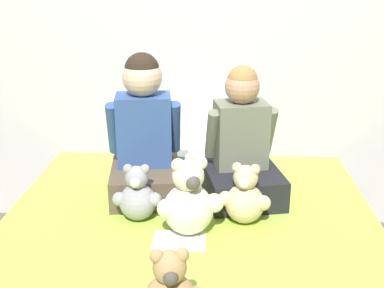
{
  "coord_description": "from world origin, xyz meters",
  "views": [
    {
      "loc": [
        0.1,
        -1.64,
        1.48
      ],
      "look_at": [
        0.0,
        0.36,
        0.75
      ],
      "focal_mm": 45.0,
      "sensor_mm": 36.0,
      "label": 1
    }
  ],
  "objects_px": {
    "child_on_left": "(144,138)",
    "sign_card": "(179,241)",
    "child_on_right": "(242,149)",
    "pillow_at_headboard": "(196,156)",
    "teddy_bear_held_by_right_child": "(245,198)",
    "teddy_bear_between_children": "(190,202)",
    "teddy_bear_held_by_left_child": "(137,196)"
  },
  "relations": [
    {
      "from": "teddy_bear_held_by_right_child",
      "to": "pillow_at_headboard",
      "type": "relative_size",
      "value": 0.58
    },
    {
      "from": "child_on_left",
      "to": "sign_card",
      "type": "relative_size",
      "value": 3.18
    },
    {
      "from": "child_on_right",
      "to": "teddy_bear_held_by_right_child",
      "type": "relative_size",
      "value": 2.31
    },
    {
      "from": "child_on_left",
      "to": "teddy_bear_held_by_left_child",
      "type": "relative_size",
      "value": 2.65
    },
    {
      "from": "child_on_left",
      "to": "teddy_bear_held_by_right_child",
      "type": "distance_m",
      "value": 0.55
    },
    {
      "from": "sign_card",
      "to": "teddy_bear_held_by_right_child",
      "type": "bearing_deg",
      "value": 33.62
    },
    {
      "from": "teddy_bear_held_by_left_child",
      "to": "teddy_bear_held_by_right_child",
      "type": "height_order",
      "value": "teddy_bear_held_by_right_child"
    },
    {
      "from": "sign_card",
      "to": "teddy_bear_held_by_left_child",
      "type": "bearing_deg",
      "value": 137.55
    },
    {
      "from": "teddy_bear_held_by_right_child",
      "to": "child_on_left",
      "type": "bearing_deg",
      "value": 161.46
    },
    {
      "from": "teddy_bear_held_by_left_child",
      "to": "teddy_bear_held_by_right_child",
      "type": "relative_size",
      "value": 0.95
    },
    {
      "from": "child_on_left",
      "to": "pillow_at_headboard",
      "type": "distance_m",
      "value": 0.46
    },
    {
      "from": "teddy_bear_between_children",
      "to": "child_on_left",
      "type": "bearing_deg",
      "value": 105.05
    },
    {
      "from": "teddy_bear_held_by_left_child",
      "to": "teddy_bear_between_children",
      "type": "relative_size",
      "value": 0.77
    },
    {
      "from": "teddy_bear_between_children",
      "to": "sign_card",
      "type": "relative_size",
      "value": 1.55
    },
    {
      "from": "child_on_left",
      "to": "teddy_bear_held_by_right_child",
      "type": "relative_size",
      "value": 2.51
    },
    {
      "from": "child_on_left",
      "to": "teddy_bear_held_by_left_child",
      "type": "bearing_deg",
      "value": -96.44
    },
    {
      "from": "child_on_right",
      "to": "sign_card",
      "type": "relative_size",
      "value": 2.93
    },
    {
      "from": "child_on_left",
      "to": "pillow_at_headboard",
      "type": "bearing_deg",
      "value": 48.84
    },
    {
      "from": "teddy_bear_between_children",
      "to": "teddy_bear_held_by_left_child",
      "type": "bearing_deg",
      "value": 138.91
    },
    {
      "from": "pillow_at_headboard",
      "to": "sign_card",
      "type": "distance_m",
      "value": 0.78
    },
    {
      "from": "child_on_right",
      "to": "teddy_bear_between_children",
      "type": "height_order",
      "value": "child_on_right"
    },
    {
      "from": "sign_card",
      "to": "child_on_left",
      "type": "bearing_deg",
      "value": 113.88
    },
    {
      "from": "child_on_right",
      "to": "teddy_bear_held_by_right_child",
      "type": "height_order",
      "value": "child_on_right"
    },
    {
      "from": "teddy_bear_held_by_right_child",
      "to": "sign_card",
      "type": "height_order",
      "value": "teddy_bear_held_by_right_child"
    },
    {
      "from": "child_on_left",
      "to": "pillow_at_headboard",
      "type": "xyz_separation_m",
      "value": [
        0.23,
        0.34,
        -0.22
      ]
    },
    {
      "from": "teddy_bear_held_by_left_child",
      "to": "teddy_bear_between_children",
      "type": "distance_m",
      "value": 0.25
    },
    {
      "from": "teddy_bear_between_children",
      "to": "pillow_at_headboard",
      "type": "relative_size",
      "value": 0.71
    },
    {
      "from": "child_on_right",
      "to": "teddy_bear_held_by_left_child",
      "type": "height_order",
      "value": "child_on_right"
    },
    {
      "from": "teddy_bear_held_by_right_child",
      "to": "teddy_bear_between_children",
      "type": "relative_size",
      "value": 0.81
    },
    {
      "from": "pillow_at_headboard",
      "to": "teddy_bear_between_children",
      "type": "bearing_deg",
      "value": -89.57
    },
    {
      "from": "teddy_bear_held_by_left_child",
      "to": "pillow_at_headboard",
      "type": "xyz_separation_m",
      "value": [
        0.22,
        0.61,
        -0.05
      ]
    },
    {
      "from": "teddy_bear_held_by_right_child",
      "to": "pillow_at_headboard",
      "type": "bearing_deg",
      "value": 122.58
    }
  ]
}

